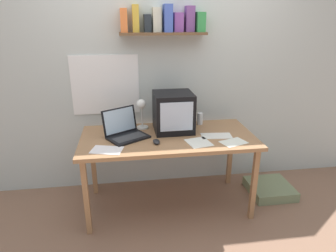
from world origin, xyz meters
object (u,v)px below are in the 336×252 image
at_px(desk_lamp, 141,109).
at_px(printed_handout, 234,142).
at_px(corner_desk, 168,142).
at_px(computer_mouse, 156,142).
at_px(laptop, 125,130).
at_px(open_notebook, 107,150).
at_px(floor_cushion, 270,189).
at_px(crt_monitor, 173,112).
at_px(juice_glass, 200,119).
at_px(loose_paper_near_monitor, 199,142).
at_px(loose_paper_near_laptop, 216,136).

height_order(desk_lamp, printed_handout, desk_lamp).
height_order(corner_desk, computer_mouse, computer_mouse).
bearing_deg(laptop, open_notebook, -149.48).
bearing_deg(computer_mouse, corner_desk, 50.96).
bearing_deg(laptop, floor_cushion, -31.15).
bearing_deg(open_notebook, computer_mouse, 11.35).
height_order(corner_desk, open_notebook, open_notebook).
bearing_deg(laptop, crt_monitor, -19.72).
xyz_separation_m(juice_glass, floor_cushion, (0.75, -0.23, -0.76)).
bearing_deg(juice_glass, corner_desk, -143.05).
distance_m(desk_lamp, loose_paper_near_monitor, 0.66).
distance_m(laptop, loose_paper_near_monitor, 0.69).
bearing_deg(floor_cushion, printed_handout, -153.02).
bearing_deg(loose_paper_near_laptop, crt_monitor, 151.18).
height_order(desk_lamp, computer_mouse, desk_lamp).
bearing_deg(desk_lamp, computer_mouse, -64.84).
distance_m(corner_desk, loose_paper_near_laptop, 0.46).
bearing_deg(printed_handout, floor_cushion, 26.98).
xyz_separation_m(desk_lamp, juice_glass, (0.60, 0.08, -0.16)).
distance_m(laptop, loose_paper_near_laptop, 0.86).
distance_m(laptop, juice_glass, 0.81).
height_order(loose_paper_near_laptop, printed_handout, same).
xyz_separation_m(loose_paper_near_monitor, floor_cushion, (0.88, 0.25, -0.70)).
xyz_separation_m(corner_desk, crt_monitor, (0.07, 0.14, 0.25)).
height_order(laptop, loose_paper_near_laptop, laptop).
xyz_separation_m(crt_monitor, open_notebook, (-0.62, -0.38, -0.19)).
xyz_separation_m(laptop, printed_handout, (0.96, -0.28, -0.06)).
distance_m(loose_paper_near_laptop, open_notebook, 1.02).
bearing_deg(crt_monitor, loose_paper_near_laptop, -29.79).
bearing_deg(loose_paper_near_monitor, computer_mouse, 173.84).
bearing_deg(floor_cushion, desk_lamp, 173.60).
relative_size(corner_desk, open_notebook, 5.53).
bearing_deg(crt_monitor, computer_mouse, -124.50).
bearing_deg(printed_handout, loose_paper_near_laptop, 121.92).
bearing_deg(computer_mouse, open_notebook, -168.65).
relative_size(computer_mouse, loose_paper_near_monitor, 0.43).
bearing_deg(printed_handout, open_notebook, -179.72).
distance_m(corner_desk, crt_monitor, 0.30).
relative_size(juice_glass, loose_paper_near_laptop, 0.41).
bearing_deg(computer_mouse, juice_glass, 41.13).
bearing_deg(laptop, desk_lamp, 11.72).
height_order(printed_handout, floor_cushion, printed_handout).
relative_size(laptop, juice_glass, 3.68).
bearing_deg(corner_desk, juice_glass, 36.95).
distance_m(juice_glass, loose_paper_near_monitor, 0.50).
bearing_deg(corner_desk, loose_paper_near_monitor, -38.29).
bearing_deg(open_notebook, juice_glass, 29.40).
bearing_deg(floor_cushion, laptop, -179.68).
distance_m(desk_lamp, loose_paper_near_laptop, 0.76).
distance_m(printed_handout, floor_cushion, 0.95).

